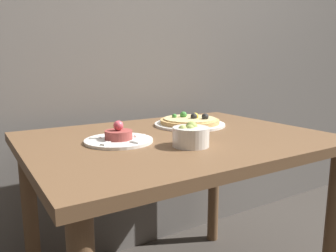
# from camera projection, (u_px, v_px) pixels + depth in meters

# --- Properties ---
(dining_table) EXTENTS (1.08, 0.82, 0.73)m
(dining_table) POSITION_uv_depth(u_px,v_px,m) (177.00, 163.00, 1.24)
(dining_table) COLOR brown
(dining_table) RESTS_ON ground_plane
(pizza_plate) EXTENTS (0.31, 0.31, 0.06)m
(pizza_plate) POSITION_uv_depth(u_px,v_px,m) (190.00, 122.00, 1.43)
(pizza_plate) COLOR white
(pizza_plate) RESTS_ON dining_table
(tartare_plate) EXTENTS (0.23, 0.23, 0.07)m
(tartare_plate) POSITION_uv_depth(u_px,v_px,m) (119.00, 138.00, 1.12)
(tartare_plate) COLOR white
(tartare_plate) RESTS_ON dining_table
(small_bowl) EXTENTS (0.12, 0.12, 0.08)m
(small_bowl) POSITION_uv_depth(u_px,v_px,m) (191.00, 136.00, 1.06)
(small_bowl) COLOR silver
(small_bowl) RESTS_ON dining_table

